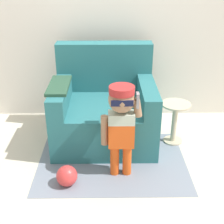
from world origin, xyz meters
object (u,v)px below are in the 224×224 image
Objects in this scene: person_child at (121,118)px; side_table at (175,119)px; armchair at (104,109)px; toy_ball at (67,176)px.

person_child reaches higher than side_table.
armchair is 2.35× the size of side_table.
side_table is at bearing 33.88° from toy_ball.
armchair reaches higher than side_table.
armchair reaches higher than person_child.
toy_ball is (-1.09, -0.73, -0.19)m from side_table.
armchair is 0.76m from person_child.
armchair is 5.76× the size of toy_ball.
side_table is 2.45× the size of toy_ball.
side_table is 1.33m from toy_ball.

